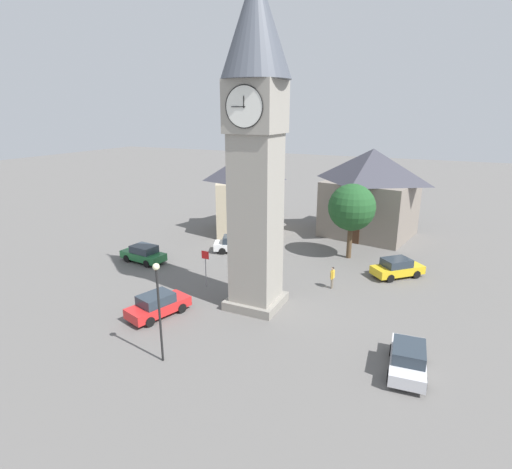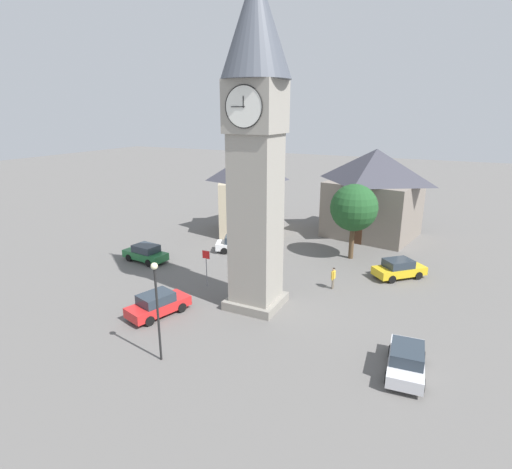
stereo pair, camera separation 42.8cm
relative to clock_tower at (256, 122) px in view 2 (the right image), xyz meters
name	(u,v)px [view 2 (the right image)]	position (x,y,z in m)	size (l,w,h in m)	color
ground_plane	(256,305)	(0.00, 0.00, -12.10)	(200.00, 200.00, 0.00)	#605E5B
clock_tower	(256,122)	(0.00, 0.00, 0.00)	(4.19, 4.19, 20.71)	gray
car_blue_kerb	(158,304)	(5.08, 4.09, -11.34)	(2.82, 4.44, 1.53)	red
car_silver_kerb	(399,269)	(-8.07, -9.35, -11.34)	(4.14, 4.08, 1.53)	gold
car_red_corner	(406,360)	(-10.16, 3.50, -11.34)	(2.07, 4.26, 1.53)	silver
car_white_side	(238,244)	(6.46, -9.23, -11.34)	(4.46, 3.18, 1.53)	white
car_black_far	(146,253)	(12.51, -3.34, -11.34)	(4.29, 2.15, 1.53)	#236B38
pedestrian	(333,276)	(-3.97, -4.94, -11.09)	(0.25, 0.56, 1.69)	#706656
tree	(354,208)	(-3.55, -12.15, -7.45)	(4.14, 4.14, 6.75)	brown
building_shop_left	(248,193)	(8.81, -15.83, -7.80)	(8.75, 8.75, 8.42)	tan
building_terrace_right	(374,192)	(-3.68, -20.23, -7.44)	(10.19, 9.26, 9.11)	slate
lamp_post	(157,297)	(1.69, 8.04, -8.45)	(0.36, 0.36, 5.53)	black
road_sign	(206,262)	(4.77, -1.25, -10.20)	(0.60, 0.07, 2.80)	gray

